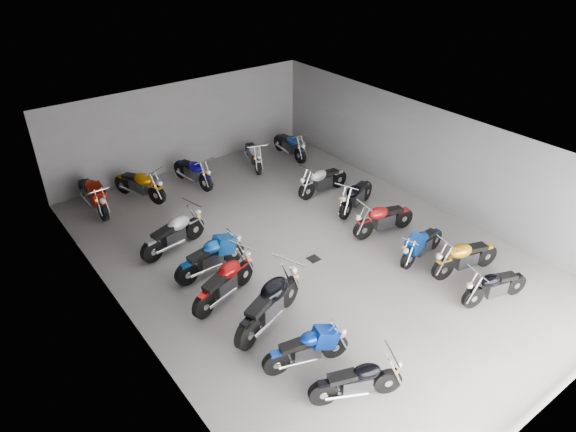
{
  "coord_description": "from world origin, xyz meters",
  "views": [
    {
      "loc": [
        -7.53,
        -9.3,
        8.29
      ],
      "look_at": [
        -0.18,
        0.44,
        1.0
      ],
      "focal_mm": 32.0,
      "sensor_mm": 36.0,
      "label": 1
    }
  ],
  "objects_px": {
    "motorcycle_left_e": "(211,257)",
    "motorcycle_back_a": "(93,195)",
    "motorcycle_left_d": "(225,282)",
    "motorcycle_right_c": "(422,244)",
    "motorcycle_back_b": "(140,184)",
    "motorcycle_back_f": "(290,145)",
    "motorcycle_back_c": "(193,172)",
    "motorcycle_left_a": "(357,381)",
    "motorcycle_right_d": "(383,219)",
    "motorcycle_right_a": "(495,286)",
    "motorcycle_right_b": "(465,257)",
    "motorcycle_left_c": "(269,304)",
    "motorcycle_right_f": "(322,180)",
    "motorcycle_back_e": "(253,155)",
    "drain_grate": "(314,259)",
    "motorcycle_left_f": "(174,233)",
    "motorcycle_left_b": "(307,348)",
    "motorcycle_right_e": "(356,196)"
  },
  "relations": [
    {
      "from": "drain_grate",
      "to": "motorcycle_back_b",
      "type": "xyz_separation_m",
      "value": [
        -2.38,
        6.15,
        0.51
      ]
    },
    {
      "from": "motorcycle_right_a",
      "to": "motorcycle_right_b",
      "type": "bearing_deg",
      "value": -3.81
    },
    {
      "from": "motorcycle_left_e",
      "to": "motorcycle_back_e",
      "type": "distance_m",
      "value": 6.58
    },
    {
      "from": "drain_grate",
      "to": "motorcycle_right_f",
      "type": "height_order",
      "value": "motorcycle_right_f"
    },
    {
      "from": "motorcycle_left_e",
      "to": "motorcycle_left_b",
      "type": "bearing_deg",
      "value": -4.46
    },
    {
      "from": "motorcycle_left_c",
      "to": "motorcycle_right_f",
      "type": "height_order",
      "value": "motorcycle_left_c"
    },
    {
      "from": "motorcycle_back_c",
      "to": "motorcycle_right_c",
      "type": "bearing_deg",
      "value": 101.72
    },
    {
      "from": "drain_grate",
      "to": "motorcycle_left_a",
      "type": "xyz_separation_m",
      "value": [
        -2.31,
        -4.12,
        0.45
      ]
    },
    {
      "from": "drain_grate",
      "to": "motorcycle_left_f",
      "type": "relative_size",
      "value": 0.15
    },
    {
      "from": "motorcycle_right_c",
      "to": "motorcycle_right_f",
      "type": "height_order",
      "value": "motorcycle_right_f"
    },
    {
      "from": "motorcycle_right_d",
      "to": "motorcycle_right_f",
      "type": "distance_m",
      "value": 2.99
    },
    {
      "from": "motorcycle_right_d",
      "to": "motorcycle_right_a",
      "type": "bearing_deg",
      "value": -171.29
    },
    {
      "from": "motorcycle_back_b",
      "to": "motorcycle_back_f",
      "type": "height_order",
      "value": "motorcycle_back_b"
    },
    {
      "from": "motorcycle_back_c",
      "to": "motorcycle_left_a",
      "type": "bearing_deg",
      "value": 71.09
    },
    {
      "from": "motorcycle_left_c",
      "to": "motorcycle_right_b",
      "type": "xyz_separation_m",
      "value": [
        5.22,
        -1.47,
        -0.08
      ]
    },
    {
      "from": "motorcycle_left_a",
      "to": "motorcycle_back_f",
      "type": "xyz_separation_m",
      "value": [
        5.92,
        9.96,
        0.04
      ]
    },
    {
      "from": "motorcycle_left_d",
      "to": "motorcycle_back_b",
      "type": "distance_m",
      "value": 6.14
    },
    {
      "from": "motorcycle_right_a",
      "to": "motorcycle_back_e",
      "type": "bearing_deg",
      "value": 16.73
    },
    {
      "from": "motorcycle_left_d",
      "to": "motorcycle_right_c",
      "type": "height_order",
      "value": "motorcycle_left_d"
    },
    {
      "from": "motorcycle_left_a",
      "to": "motorcycle_right_a",
      "type": "relative_size",
      "value": 0.96
    },
    {
      "from": "motorcycle_back_b",
      "to": "motorcycle_left_e",
      "type": "bearing_deg",
      "value": 65.01
    },
    {
      "from": "drain_grate",
      "to": "motorcycle_left_a",
      "type": "bearing_deg",
      "value": -119.27
    },
    {
      "from": "motorcycle_left_f",
      "to": "motorcycle_right_f",
      "type": "bearing_deg",
      "value": 77.84
    },
    {
      "from": "motorcycle_back_e",
      "to": "motorcycle_right_f",
      "type": "bearing_deg",
      "value": 122.11
    },
    {
      "from": "motorcycle_right_d",
      "to": "motorcycle_left_d",
      "type": "bearing_deg",
      "value": 97.71
    },
    {
      "from": "motorcycle_left_a",
      "to": "motorcycle_back_f",
      "type": "relative_size",
      "value": 0.86
    },
    {
      "from": "motorcycle_left_b",
      "to": "motorcycle_right_d",
      "type": "xyz_separation_m",
      "value": [
        5.02,
        2.67,
        0.04
      ]
    },
    {
      "from": "motorcycle_left_d",
      "to": "motorcycle_back_e",
      "type": "relative_size",
      "value": 1.06
    },
    {
      "from": "motorcycle_right_a",
      "to": "motorcycle_back_a",
      "type": "distance_m",
      "value": 12.05
    },
    {
      "from": "motorcycle_left_d",
      "to": "motorcycle_right_f",
      "type": "relative_size",
      "value": 1.01
    },
    {
      "from": "motorcycle_left_c",
      "to": "motorcycle_right_f",
      "type": "bearing_deg",
      "value": 108.46
    },
    {
      "from": "motorcycle_left_e",
      "to": "motorcycle_back_a",
      "type": "xyz_separation_m",
      "value": [
        -1.34,
        5.14,
        0.05
      ]
    },
    {
      "from": "motorcycle_left_b",
      "to": "motorcycle_back_f",
      "type": "height_order",
      "value": "motorcycle_back_f"
    },
    {
      "from": "motorcycle_back_c",
      "to": "motorcycle_back_f",
      "type": "distance_m",
      "value": 4.11
    },
    {
      "from": "motorcycle_left_d",
      "to": "motorcycle_back_f",
      "type": "bearing_deg",
      "value": 113.51
    },
    {
      "from": "motorcycle_left_e",
      "to": "motorcycle_right_f",
      "type": "distance_m",
      "value": 5.46
    },
    {
      "from": "motorcycle_left_e",
      "to": "motorcycle_right_f",
      "type": "xyz_separation_m",
      "value": [
        5.21,
        1.64,
        -0.01
      ]
    },
    {
      "from": "motorcycle_right_c",
      "to": "motorcycle_back_a",
      "type": "relative_size",
      "value": 0.82
    },
    {
      "from": "motorcycle_back_b",
      "to": "motorcycle_back_f",
      "type": "bearing_deg",
      "value": 153.98
    },
    {
      "from": "motorcycle_back_a",
      "to": "motorcycle_back_c",
      "type": "relative_size",
      "value": 1.12
    },
    {
      "from": "drain_grate",
      "to": "motorcycle_back_a",
      "type": "xyz_separation_m",
      "value": [
        -3.88,
        6.3,
        0.55
      ]
    },
    {
      "from": "motorcycle_back_c",
      "to": "motorcycle_back_e",
      "type": "xyz_separation_m",
      "value": [
        2.48,
        -0.05,
        -0.01
      ]
    },
    {
      "from": "motorcycle_left_d",
      "to": "motorcycle_right_d",
      "type": "xyz_separation_m",
      "value": [
        5.28,
        -0.21,
        -0.02
      ]
    },
    {
      "from": "motorcycle_left_e",
      "to": "motorcycle_right_e",
      "type": "relative_size",
      "value": 1.06
    },
    {
      "from": "motorcycle_left_c",
      "to": "motorcycle_right_d",
      "type": "distance_m",
      "value": 5.07
    },
    {
      "from": "motorcycle_right_e",
      "to": "motorcycle_back_c",
      "type": "height_order",
      "value": "motorcycle_back_c"
    },
    {
      "from": "motorcycle_right_c",
      "to": "motorcycle_back_b",
      "type": "height_order",
      "value": "motorcycle_back_b"
    },
    {
      "from": "motorcycle_left_d",
      "to": "motorcycle_right_d",
      "type": "relative_size",
      "value": 1.01
    },
    {
      "from": "motorcycle_back_e",
      "to": "motorcycle_left_c",
      "type": "bearing_deg",
      "value": 78.51
    },
    {
      "from": "motorcycle_left_d",
      "to": "motorcycle_right_a",
      "type": "bearing_deg",
      "value": 33.69
    }
  ]
}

